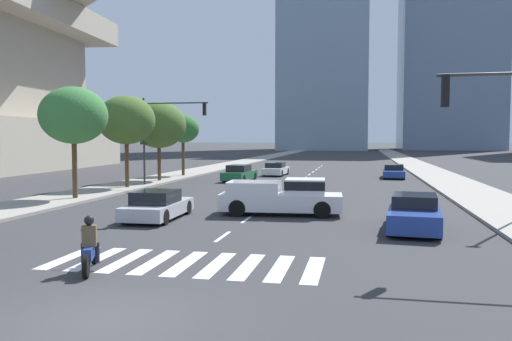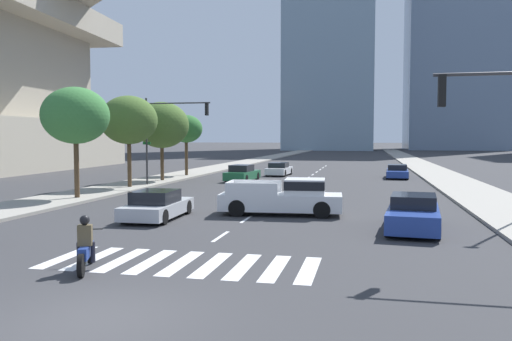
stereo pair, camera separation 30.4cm
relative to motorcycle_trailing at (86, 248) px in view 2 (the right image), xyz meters
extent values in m
plane|color=#333335|center=(2.21, -3.39, -0.58)|extent=(800.00, 800.00, 0.00)
cube|color=gray|center=(14.01, 26.61, -0.51)|extent=(4.00, 260.00, 0.15)
cube|color=gray|center=(-9.60, 26.61, -0.51)|extent=(4.00, 260.00, 0.15)
cube|color=silver|center=(-1.39, 1.26, -0.58)|extent=(0.45, 2.93, 0.01)
cube|color=silver|center=(-0.49, 1.26, -0.58)|extent=(0.45, 2.93, 0.01)
cube|color=silver|center=(0.41, 1.26, -0.58)|extent=(0.45, 2.93, 0.01)
cube|color=silver|center=(1.31, 1.26, -0.58)|extent=(0.45, 2.93, 0.01)
cube|color=silver|center=(2.21, 1.26, -0.58)|extent=(0.45, 2.93, 0.01)
cube|color=silver|center=(3.11, 1.26, -0.58)|extent=(0.45, 2.93, 0.01)
cube|color=silver|center=(4.01, 1.26, -0.58)|extent=(0.45, 2.93, 0.01)
cube|color=silver|center=(4.91, 1.26, -0.58)|extent=(0.45, 2.93, 0.01)
cube|color=silver|center=(5.81, 1.26, -0.58)|extent=(0.45, 2.93, 0.01)
cube|color=silver|center=(2.21, 5.26, -0.58)|extent=(0.14, 2.00, 0.01)
cube|color=silver|center=(2.21, 9.26, -0.58)|extent=(0.14, 2.00, 0.01)
cube|color=silver|center=(2.21, 13.26, -0.58)|extent=(0.14, 2.00, 0.01)
cube|color=silver|center=(2.21, 17.26, -0.58)|extent=(0.14, 2.00, 0.01)
cube|color=silver|center=(2.21, 21.26, -0.58)|extent=(0.14, 2.00, 0.01)
cube|color=silver|center=(2.21, 25.26, -0.58)|extent=(0.14, 2.00, 0.01)
cube|color=silver|center=(2.21, 29.26, -0.58)|extent=(0.14, 2.00, 0.01)
cube|color=silver|center=(2.21, 33.26, -0.58)|extent=(0.14, 2.00, 0.01)
cube|color=silver|center=(2.21, 37.26, -0.58)|extent=(0.14, 2.00, 0.01)
cube|color=silver|center=(2.21, 41.26, -0.58)|extent=(0.14, 2.00, 0.01)
cube|color=silver|center=(2.21, 45.26, -0.58)|extent=(0.14, 2.00, 0.01)
cube|color=silver|center=(2.21, 49.26, -0.58)|extent=(0.14, 2.00, 0.01)
cube|color=silver|center=(2.21, 53.26, -0.58)|extent=(0.14, 2.00, 0.01)
cylinder|color=black|center=(-0.28, 0.73, -0.28)|extent=(0.33, 0.60, 0.60)
cylinder|color=black|center=(0.27, -0.70, -0.28)|extent=(0.33, 0.60, 0.60)
cube|color=navy|center=(-0.01, 0.02, -0.06)|extent=(0.65, 1.22, 0.32)
cylinder|color=#B2B2B7|center=(-0.25, 0.63, 0.02)|extent=(0.17, 0.32, 0.67)
cylinder|color=black|center=(-0.27, 0.68, 0.39)|extent=(0.66, 0.29, 0.04)
cube|color=brown|center=(0.03, -0.08, 0.37)|extent=(0.42, 0.35, 0.55)
sphere|color=black|center=(0.03, -0.08, 0.78)|extent=(0.26, 0.26, 0.26)
cylinder|color=black|center=(-0.17, -0.05, -0.11)|extent=(0.16, 0.16, 0.55)
cylinder|color=black|center=(0.16, 0.08, -0.11)|extent=(0.16, 0.16, 0.55)
cube|color=silver|center=(3.45, 10.89, 0.01)|extent=(5.67, 2.29, 0.75)
cube|color=silver|center=(4.56, 10.96, 0.74)|extent=(1.89, 1.89, 0.70)
cube|color=black|center=(4.56, 10.96, 0.82)|extent=(1.91, 1.93, 0.39)
cube|color=silver|center=(2.17, 11.73, 0.66)|extent=(2.33, 0.23, 0.55)
cube|color=silver|center=(2.29, 9.89, 0.66)|extent=(2.33, 0.23, 0.55)
cube|color=silver|center=(1.07, 10.73, 0.66)|extent=(0.20, 1.85, 0.55)
cylinder|color=black|center=(5.28, 11.87, -0.20)|extent=(0.78, 0.31, 0.76)
cylinder|color=black|center=(5.39, 10.16, -0.20)|extent=(0.78, 0.31, 0.76)
cylinder|color=black|center=(1.51, 11.62, -0.20)|extent=(0.78, 0.31, 0.76)
cylinder|color=black|center=(1.62, 9.91, -0.20)|extent=(0.78, 0.31, 0.76)
cube|color=silver|center=(-0.79, 35.52, -0.13)|extent=(2.02, 4.43, 0.60)
cube|color=black|center=(-0.80, 35.30, 0.41)|extent=(1.68, 2.03, 0.47)
cylinder|color=black|center=(-1.53, 37.04, -0.26)|extent=(0.25, 0.65, 0.64)
cylinder|color=black|center=(0.09, 36.95, -0.26)|extent=(0.25, 0.65, 0.64)
cylinder|color=black|center=(-1.68, 34.08, -0.26)|extent=(0.25, 0.65, 0.64)
cylinder|color=black|center=(-0.05, 34.00, -0.26)|extent=(0.25, 0.65, 0.64)
cube|color=navy|center=(9.94, 34.47, -0.15)|extent=(2.04, 4.83, 0.55)
cube|color=black|center=(9.95, 34.70, 0.37)|extent=(1.70, 2.21, 0.48)
cylinder|color=black|center=(10.69, 32.82, -0.26)|extent=(0.25, 0.65, 0.64)
cylinder|color=black|center=(9.05, 32.89, -0.26)|extent=(0.25, 0.65, 0.64)
cylinder|color=black|center=(10.84, 36.04, -0.26)|extent=(0.25, 0.65, 0.64)
cylinder|color=black|center=(9.20, 36.12, -0.26)|extent=(0.25, 0.65, 0.64)
cube|color=#B7BABF|center=(-1.64, 8.64, -0.14)|extent=(1.99, 4.53, 0.56)
cube|color=black|center=(-1.63, 8.42, 0.40)|extent=(1.70, 2.06, 0.54)
cylinder|color=black|center=(-2.53, 10.15, -0.26)|extent=(0.24, 0.65, 0.64)
cylinder|color=black|center=(-0.82, 10.19, -0.26)|extent=(0.24, 0.65, 0.64)
cylinder|color=black|center=(-2.45, 7.10, -0.26)|extent=(0.24, 0.65, 0.64)
cylinder|color=black|center=(-0.75, 7.14, -0.26)|extent=(0.24, 0.65, 0.64)
cube|color=navy|center=(9.05, 8.01, -0.07)|extent=(2.31, 4.93, 0.70)
cube|color=black|center=(9.08, 8.25, 0.52)|extent=(1.83, 2.30, 0.49)
cylinder|color=black|center=(9.73, 6.32, -0.26)|extent=(0.28, 0.66, 0.64)
cylinder|color=black|center=(8.06, 6.48, -0.26)|extent=(0.28, 0.66, 0.64)
cylinder|color=black|center=(10.05, 9.54, -0.26)|extent=(0.28, 0.66, 0.64)
cylinder|color=black|center=(8.38, 9.71, -0.26)|extent=(0.28, 0.66, 0.64)
cube|color=#1E6038|center=(-2.67, 28.52, -0.10)|extent=(2.15, 4.65, 0.65)
cube|color=black|center=(-2.69, 28.29, 0.50)|extent=(1.73, 2.16, 0.54)
cylinder|color=black|center=(-3.33, 30.12, -0.26)|extent=(0.27, 0.66, 0.64)
cylinder|color=black|center=(-1.74, 29.98, -0.26)|extent=(0.27, 0.66, 0.64)
cylinder|color=black|center=(-3.59, 27.06, -0.26)|extent=(0.27, 0.66, 0.64)
cylinder|color=black|center=(-2.01, 26.92, -0.26)|extent=(0.27, 0.66, 0.64)
cylinder|color=#333335|center=(11.11, 3.20, 4.72)|extent=(4.01, 0.10, 0.10)
cube|color=black|center=(9.35, 3.20, 4.27)|extent=(0.20, 0.28, 0.90)
sphere|color=red|center=(9.35, 3.20, 4.57)|extent=(0.18, 0.18, 0.18)
sphere|color=orange|center=(9.35, 3.20, 4.27)|extent=(0.18, 0.18, 0.18)
sphere|color=green|center=(9.35, 3.20, 3.97)|extent=(0.18, 0.18, 0.18)
cylinder|color=#333335|center=(-8.40, 22.61, 2.70)|extent=(0.14, 0.14, 6.27)
cylinder|color=#333335|center=(-5.98, 22.61, 5.44)|extent=(4.84, 0.10, 0.10)
cube|color=black|center=(-3.81, 22.61, 4.99)|extent=(0.20, 0.28, 0.90)
sphere|color=red|center=(-3.81, 22.61, 5.29)|extent=(0.18, 0.18, 0.18)
sphere|color=orange|center=(-3.81, 22.61, 4.99)|extent=(0.18, 0.18, 0.18)
sphere|color=green|center=(-3.81, 22.61, 4.69)|extent=(0.18, 0.18, 0.18)
cube|color=#19662D|center=(-8.40, 22.61, 2.57)|extent=(0.60, 0.04, 0.18)
cylinder|color=#4C3823|center=(-8.80, 13.97, 1.14)|extent=(0.28, 0.28, 3.14)
ellipsoid|color=#387538|center=(-8.80, 13.97, 4.22)|extent=(3.77, 3.77, 3.20)
cylinder|color=#4C3823|center=(-8.80, 20.59, 1.09)|extent=(0.28, 0.28, 3.05)
ellipsoid|color=#426028|center=(-8.80, 20.59, 4.19)|extent=(3.93, 3.93, 3.34)
cylinder|color=#4C3823|center=(-8.80, 26.41, 0.91)|extent=(0.28, 0.28, 2.69)
ellipsoid|color=#426028|center=(-8.80, 26.41, 3.99)|extent=(4.34, 4.34, 3.69)
cylinder|color=#4C3823|center=(-8.80, 32.08, 1.09)|extent=(0.28, 0.28, 3.04)
ellipsoid|color=#2D662D|center=(-8.80, 32.08, 3.79)|extent=(2.96, 2.96, 2.51)
camera|label=1|loc=(6.99, -12.29, 2.93)|focal=35.99mm
camera|label=2|loc=(7.28, -12.22, 2.93)|focal=35.99mm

